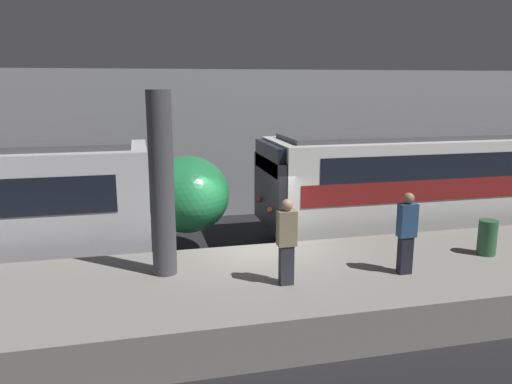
{
  "coord_description": "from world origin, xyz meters",
  "views": [
    {
      "loc": [
        -2.87,
        -11.86,
        4.98
      ],
      "look_at": [
        0.16,
        0.91,
        2.09
      ],
      "focal_mm": 35.0,
      "sensor_mm": 36.0,
      "label": 1
    }
  ],
  "objects_px": {
    "person_waiting": "(287,240)",
    "person_walking": "(407,231)",
    "support_pillar_near": "(162,185)",
    "trash_bin": "(487,237)"
  },
  "relations": [
    {
      "from": "person_waiting",
      "to": "trash_bin",
      "type": "relative_size",
      "value": 2.11
    },
    {
      "from": "person_waiting",
      "to": "support_pillar_near",
      "type": "bearing_deg",
      "value": 153.3
    },
    {
      "from": "person_walking",
      "to": "support_pillar_near",
      "type": "bearing_deg",
      "value": 166.47
    },
    {
      "from": "support_pillar_near",
      "to": "person_waiting",
      "type": "bearing_deg",
      "value": -26.7
    },
    {
      "from": "support_pillar_near",
      "to": "trash_bin",
      "type": "distance_m",
      "value": 7.77
    },
    {
      "from": "person_waiting",
      "to": "person_walking",
      "type": "xyz_separation_m",
      "value": [
        2.67,
        -0.02,
        -0.0
      ]
    },
    {
      "from": "support_pillar_near",
      "to": "trash_bin",
      "type": "relative_size",
      "value": 4.61
    },
    {
      "from": "support_pillar_near",
      "to": "person_waiting",
      "type": "height_order",
      "value": "support_pillar_near"
    },
    {
      "from": "person_walking",
      "to": "trash_bin",
      "type": "relative_size",
      "value": 2.11
    },
    {
      "from": "person_waiting",
      "to": "trash_bin",
      "type": "height_order",
      "value": "person_waiting"
    }
  ]
}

